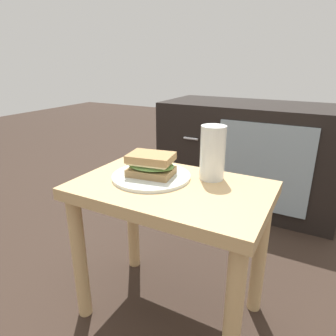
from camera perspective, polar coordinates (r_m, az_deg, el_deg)
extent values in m
plane|color=#2D2119|center=(1.12, 0.46, -25.34)|extent=(8.00, 8.00, 0.00)
cube|color=tan|center=(0.87, 0.53, -4.29)|extent=(0.56, 0.36, 0.04)
cylinder|color=tan|center=(1.01, -16.48, -16.32)|extent=(0.04, 0.04, 0.43)
cylinder|color=tan|center=(0.82, 12.21, -26.46)|extent=(0.04, 0.04, 0.43)
cylinder|color=tan|center=(1.20, -6.73, -9.55)|extent=(0.04, 0.04, 0.43)
cylinder|color=tan|center=(1.04, 17.03, -15.54)|extent=(0.04, 0.04, 0.43)
cube|color=black|center=(1.77, 15.20, 2.39)|extent=(0.96, 0.44, 0.58)
cube|color=#8C9EA8|center=(1.53, 17.54, -0.07)|extent=(0.45, 0.01, 0.44)
cylinder|color=silver|center=(1.60, 4.36, 5.61)|extent=(0.08, 0.01, 0.01)
cylinder|color=silver|center=(1.67, 4.16, -1.73)|extent=(0.08, 0.01, 0.01)
cylinder|color=silver|center=(0.91, -3.20, -1.57)|extent=(0.24, 0.24, 0.01)
cube|color=#9E7A4C|center=(0.91, -3.21, -0.63)|extent=(0.14, 0.11, 0.02)
ellipsoid|color=#608C42|center=(0.90, -3.24, 0.51)|extent=(0.16, 0.12, 0.02)
cube|color=beige|center=(0.90, -3.25, 1.17)|extent=(0.13, 0.10, 0.01)
cube|color=#9E7A4C|center=(0.89, -3.27, 2.02)|extent=(0.15, 0.12, 0.02)
cylinder|color=silver|center=(0.89, 8.49, 2.88)|extent=(0.07, 0.07, 0.16)
cylinder|color=#C67219|center=(0.90, 8.44, 1.87)|extent=(0.07, 0.07, 0.12)
cylinder|color=white|center=(0.88, 8.66, 5.99)|extent=(0.07, 0.07, 0.01)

